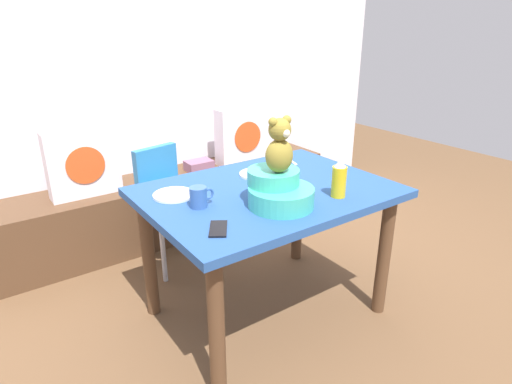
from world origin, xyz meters
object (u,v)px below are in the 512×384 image
object	(u,v)px
dining_table	(267,208)
dinner_plate_far	(174,195)
teddy_bear	(279,146)
cell_phone	(218,229)
infant_seat_teal	(278,190)
dinner_plate_near	(258,174)
highchair	(169,192)
book_stack	(199,165)
pillow_floral_right	(243,135)
pillow_floral_left	(82,163)
ketchup_bottle	(339,179)
coffee_mug	(199,197)

from	to	relation	value
dining_table	dinner_plate_far	xyz separation A→B (m)	(-0.43, 0.18, 0.11)
teddy_bear	cell_phone	bearing A→B (deg)	-170.59
infant_seat_teal	cell_phone	bearing A→B (deg)	-170.51
dinner_plate_near	dinner_plate_far	world-z (taller)	same
dinner_plate_near	dinner_plate_far	bearing A→B (deg)	-178.61
teddy_bear	cell_phone	xyz separation A→B (m)	(-0.35, -0.06, -0.27)
teddy_bear	highchair	bearing A→B (deg)	97.28
highchair	dinner_plate_near	size ratio (longest dim) A/B	3.95
book_stack	teddy_bear	bearing A→B (deg)	-103.02
pillow_floral_right	highchair	world-z (taller)	pillow_floral_right
pillow_floral_left	dinner_plate_near	xyz separation A→B (m)	(0.68, -0.98, 0.07)
pillow_floral_left	infant_seat_teal	size ratio (longest dim) A/B	1.33
highchair	cell_phone	bearing A→B (deg)	-102.93
infant_seat_teal	ketchup_bottle	size ratio (longest dim) A/B	1.78
infant_seat_teal	ketchup_bottle	xyz separation A→B (m)	(0.30, -0.09, 0.02)
pillow_floral_left	cell_phone	size ratio (longest dim) A/B	3.06
dinner_plate_far	cell_phone	distance (m)	0.44
dining_table	infant_seat_teal	xyz separation A→B (m)	(-0.08, -0.19, 0.18)
pillow_floral_right	teddy_bear	distance (m)	1.58
highchair	teddy_bear	size ratio (longest dim) A/B	3.16
pillow_floral_right	dining_table	distance (m)	1.34
highchair	dining_table	bearing A→B (deg)	-75.13
coffee_mug	dining_table	bearing A→B (deg)	0.33
book_stack	infant_seat_teal	world-z (taller)	infant_seat_teal
book_stack	highchair	distance (m)	0.62
infant_seat_teal	cell_phone	distance (m)	0.37
teddy_bear	coffee_mug	distance (m)	0.43
pillow_floral_right	dining_table	world-z (taller)	pillow_floral_right
ketchup_bottle	cell_phone	bearing A→B (deg)	177.72
teddy_bear	infant_seat_teal	bearing A→B (deg)	90.00
dinner_plate_far	dining_table	bearing A→B (deg)	-23.47
dinner_plate_near	cell_phone	bearing A→B (deg)	-138.96
teddy_bear	dinner_plate_near	xyz separation A→B (m)	(0.16, 0.39, -0.27)
book_stack	ketchup_bottle	bearing A→B (deg)	-90.93
dining_table	highchair	size ratio (longest dim) A/B	1.55
coffee_mug	dinner_plate_near	size ratio (longest dim) A/B	0.60
pillow_floral_right	dinner_plate_far	size ratio (longest dim) A/B	2.20
ketchup_bottle	dinner_plate_far	distance (m)	0.80
highchair	infant_seat_teal	bearing A→B (deg)	-82.71
pillow_floral_right	teddy_bear	size ratio (longest dim) A/B	1.76
dining_table	pillow_floral_left	bearing A→B (deg)	117.08
coffee_mug	dinner_plate_far	xyz separation A→B (m)	(-0.04, 0.19, -0.04)
pillow_floral_left	highchair	bearing A→B (deg)	-46.13
ketchup_bottle	cell_phone	distance (m)	0.66
pillow_floral_left	dinner_plate_far	world-z (taller)	pillow_floral_left
highchair	dinner_plate_far	bearing A→B (deg)	-111.20
teddy_bear	dinner_plate_far	bearing A→B (deg)	132.56
teddy_bear	dinner_plate_near	size ratio (longest dim) A/B	1.25
book_stack	pillow_floral_left	bearing A→B (deg)	-178.58
highchair	cell_phone	world-z (taller)	highchair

